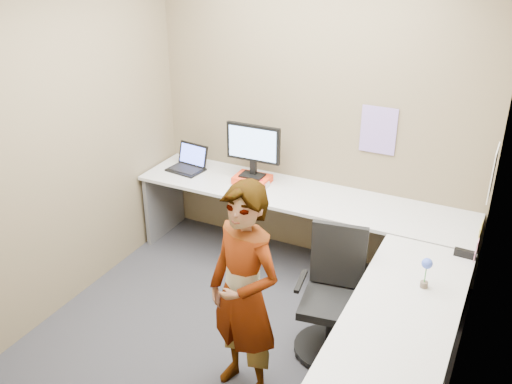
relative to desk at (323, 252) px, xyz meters
The scene contains 20 objects.
ground 0.83m from the desk, 138.54° to the right, with size 3.00×3.00×0.00m, color #25252A.
wall_back 1.27m from the desk, 115.54° to the left, with size 3.00×3.00×0.00m, color brown.
wall_right 1.36m from the desk, 19.95° to the right, with size 2.70×2.70×0.00m, color brown.
wall_left 2.12m from the desk, 168.73° to the right, with size 2.70×2.70×0.00m, color brown.
desk is the anchor object (origin of this frame).
paper_ream 1.12m from the desk, 145.78° to the left, with size 0.31×0.23×0.06m, color red.
monitor 1.22m from the desk, 145.02° to the left, with size 0.50×0.15×0.48m.
laptop 1.72m from the desk, 158.34° to the left, with size 0.35×0.31×0.23m.
trackball_mouse 1.01m from the desk, 143.94° to the left, with size 0.12×0.08×0.07m.
origami 1.08m from the desk, 149.73° to the left, with size 0.10×0.10×0.06m, color white.
stapler 1.01m from the desk, ahead, with size 0.15×0.04×0.06m, color black.
flower 0.91m from the desk, 22.44° to the right, with size 0.07×0.07×0.22m.
calendar_purple 1.15m from the desk, 82.85° to the left, with size 0.30×0.01×0.40m, color #846BB7.
calendar_white 1.35m from the desk, 26.02° to the left, with size 0.01×0.28×0.38m, color white.
sticky_note_a 1.13m from the desk, ahead, with size 0.01×0.07×0.07m, color #F2E059.
sticky_note_b 1.10m from the desk, 11.49° to the left, with size 0.01×0.07×0.07m, color pink.
sticky_note_c 1.08m from the desk, ahead, with size 0.01×0.07×0.07m, color pink.
sticky_note_d 1.15m from the desk, 16.61° to the left, with size 0.01×0.07×0.07m, color #F2E059.
office_chair 0.43m from the desk, 58.43° to the right, with size 0.52×0.50×0.95m.
person 0.99m from the desk, 100.74° to the right, with size 0.55×0.36×1.52m, color #999399.
Camera 1 is at (1.62, -3.16, 2.88)m, focal length 40.00 mm.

